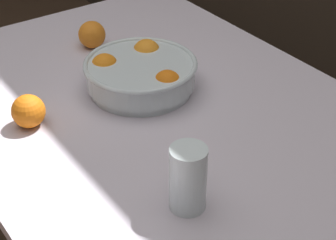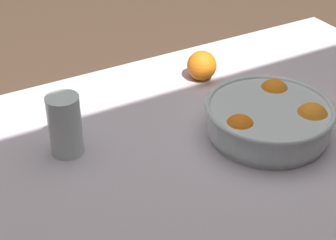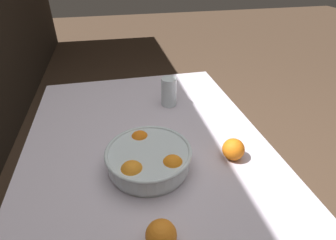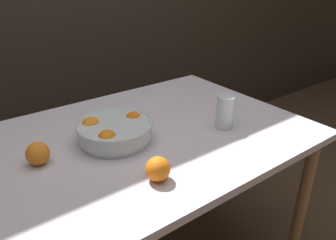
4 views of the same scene
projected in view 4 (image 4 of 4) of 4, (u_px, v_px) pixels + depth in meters
name	position (u px, v px, depth m)	size (l,w,h in m)	color
dining_table	(141.00, 151.00, 1.29)	(1.29, 0.90, 0.70)	silver
fruit_bowl	(114.00, 130.00, 1.19)	(0.28, 0.28, 0.09)	silver
juice_glass	(225.00, 113.00, 1.29)	(0.07, 0.07, 0.13)	#F4A314
orange_loose_near_bowl	(158.00, 169.00, 0.98)	(0.08, 0.08, 0.08)	orange
orange_loose_front	(38.00, 154.00, 1.06)	(0.08, 0.08, 0.08)	orange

